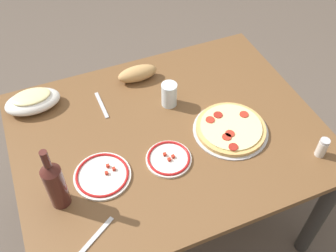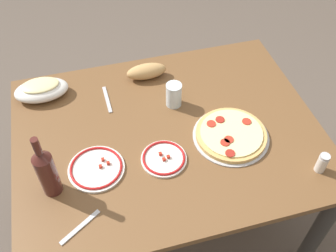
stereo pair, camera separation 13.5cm
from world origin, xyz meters
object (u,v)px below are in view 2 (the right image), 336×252
object	(u,v)px
spice_shaker	(322,163)
wine_bottle	(46,171)
bread_loaf	(147,71)
dining_table	(168,147)
side_plate_near	(164,158)
baked_pasta_dish	(41,89)
water_glass	(174,95)
pepperoni_pizza	(231,135)
side_plate_far	(96,168)

from	to	relation	value
spice_shaker	wine_bottle	bearing A→B (deg)	169.76
wine_bottle	bread_loaf	world-z (taller)	wine_bottle
dining_table	side_plate_near	bearing A→B (deg)	-111.49
dining_table	baked_pasta_dish	world-z (taller)	baked_pasta_dish
bread_loaf	spice_shaker	bearing A→B (deg)	-53.57
water_glass	baked_pasta_dish	bearing A→B (deg)	159.70
pepperoni_pizza	baked_pasta_dish	distance (m)	0.87
pepperoni_pizza	bread_loaf	world-z (taller)	bread_loaf
baked_pasta_dish	dining_table	bearing A→B (deg)	-35.71
wine_bottle	bread_loaf	distance (m)	0.71
baked_pasta_dish	side_plate_near	size ratio (longest dim) A/B	1.32
water_glass	bread_loaf	bearing A→B (deg)	109.74
bread_loaf	spice_shaker	size ratio (longest dim) A/B	2.19
dining_table	side_plate_far	bearing A→B (deg)	-159.56
pepperoni_pizza	baked_pasta_dish	size ratio (longest dim) A/B	1.32
water_glass	spice_shaker	distance (m)	0.66
water_glass	spice_shaker	xyz separation A→B (m)	(0.44, -0.49, -0.01)
water_glass	side_plate_near	xyz separation A→B (m)	(-0.12, -0.29, -0.05)
pepperoni_pizza	bread_loaf	size ratio (longest dim) A/B	1.66
baked_pasta_dish	water_glass	xyz separation A→B (m)	(0.56, -0.21, 0.01)
pepperoni_pizza	water_glass	bearing A→B (deg)	125.19
pepperoni_pizza	water_glass	xyz separation A→B (m)	(-0.18, 0.25, 0.04)
dining_table	water_glass	world-z (taller)	water_glass
side_plate_near	wine_bottle	bearing A→B (deg)	-176.74
wine_bottle	water_glass	size ratio (longest dim) A/B	2.58
baked_pasta_dish	water_glass	bearing A→B (deg)	-20.30
pepperoni_pizza	side_plate_far	distance (m)	0.56
side_plate_near	spice_shaker	bearing A→B (deg)	-19.85
bread_loaf	wine_bottle	bearing A→B (deg)	-132.46
dining_table	baked_pasta_dish	bearing A→B (deg)	144.29
side_plate_near	pepperoni_pizza	bearing A→B (deg)	7.82
pepperoni_pizza	baked_pasta_dish	world-z (taller)	baked_pasta_dish
pepperoni_pizza	side_plate_near	size ratio (longest dim) A/B	1.75
baked_pasta_dish	wine_bottle	xyz separation A→B (m)	(0.01, -0.52, 0.07)
pepperoni_pizza	bread_loaf	distance (m)	0.52
spice_shaker	side_plate_near	bearing A→B (deg)	160.15
wine_bottle	spice_shaker	distance (m)	1.01
water_glass	side_plate_near	bearing A→B (deg)	-112.96
spice_shaker	dining_table	bearing A→B (deg)	145.85
spice_shaker	side_plate_far	bearing A→B (deg)	164.67
baked_pasta_dish	side_plate_near	distance (m)	0.66
side_plate_far	water_glass	bearing A→B (deg)	34.65
wine_bottle	bread_loaf	bearing A→B (deg)	47.54
dining_table	water_glass	bearing A→B (deg)	65.66
baked_pasta_dish	bread_loaf	bearing A→B (deg)	0.05
pepperoni_pizza	spice_shaker	world-z (taller)	spice_shaker
baked_pasta_dish	spice_shaker	xyz separation A→B (m)	(1.00, -0.70, 0.00)
wine_bottle	spice_shaker	xyz separation A→B (m)	(1.00, -0.18, -0.07)
dining_table	water_glass	distance (m)	0.23
water_glass	dining_table	bearing A→B (deg)	-114.34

